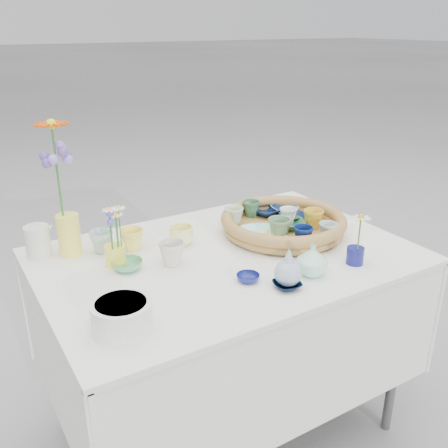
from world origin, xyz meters
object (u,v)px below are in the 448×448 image
wicker_tray (283,223)px  tall_vase_yellow (69,235)px  bud_vase_seafoam (312,260)px  display_table (227,425)px

wicker_tray → tall_vase_yellow: size_ratio=3.28×
bud_vase_seafoam → display_table: bearing=119.3°
wicker_tray → bud_vase_seafoam: bud_vase_seafoam is taller
wicker_tray → tall_vase_yellow: bearing=163.0°
display_table → bud_vase_seafoam: (0.15, -0.27, 0.82)m
display_table → wicker_tray: bearing=10.1°
wicker_tray → display_table: bearing=-169.9°
display_table → wicker_tray: 0.85m
display_table → wicker_tray: size_ratio=2.66×
wicker_tray → bud_vase_seafoam: 0.34m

